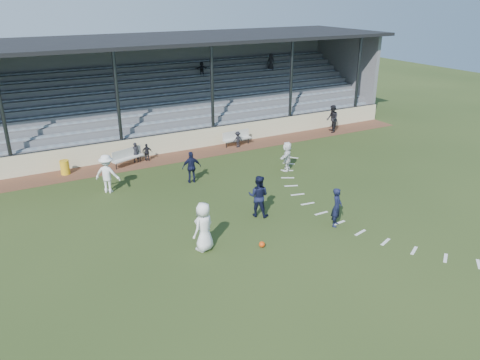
# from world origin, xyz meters

# --- Properties ---
(ground) EXTENTS (90.00, 90.00, 0.00)m
(ground) POSITION_xyz_m (0.00, 0.00, 0.00)
(ground) COLOR #2A3B18
(ground) RESTS_ON ground
(cinder_track) EXTENTS (34.00, 2.00, 0.02)m
(cinder_track) POSITION_xyz_m (0.00, 10.50, 0.01)
(cinder_track) COLOR brown
(cinder_track) RESTS_ON ground
(retaining_wall) EXTENTS (34.00, 0.18, 1.20)m
(retaining_wall) POSITION_xyz_m (0.00, 11.55, 0.60)
(retaining_wall) COLOR beige
(retaining_wall) RESTS_ON ground
(bench_left) EXTENTS (2.01, 1.15, 0.95)m
(bench_left) POSITION_xyz_m (-3.04, 10.50, 0.58)
(bench_left) COLOR beige
(bench_left) RESTS_ON cinder_track
(bench_right) EXTENTS (2.02, 0.60, 0.95)m
(bench_right) POSITION_xyz_m (4.28, 10.81, 0.58)
(bench_right) COLOR beige
(bench_right) RESTS_ON cinder_track
(trash_bin) EXTENTS (0.49, 0.49, 0.79)m
(trash_bin) POSITION_xyz_m (-6.49, 10.68, 0.41)
(trash_bin) COLOR gold
(trash_bin) RESTS_ON cinder_track
(football) EXTENTS (0.24, 0.24, 0.24)m
(football) POSITION_xyz_m (-1.10, -1.30, 0.12)
(football) COLOR #D5410C
(football) RESTS_ON ground
(player_white_lead) EXTENTS (1.15, 0.99, 1.98)m
(player_white_lead) POSITION_xyz_m (-3.15, -0.37, 0.99)
(player_white_lead) COLOR white
(player_white_lead) RESTS_ON ground
(player_navy_lead) EXTENTS (0.75, 0.71, 1.72)m
(player_navy_lead) POSITION_xyz_m (2.65, -1.22, 0.86)
(player_navy_lead) COLOR #121632
(player_navy_lead) RESTS_ON ground
(player_navy_mid) EXTENTS (1.17, 1.16, 1.91)m
(player_navy_mid) POSITION_xyz_m (0.21, 1.19, 0.96)
(player_navy_mid) COLOR #121632
(player_navy_mid) RESTS_ON ground
(player_white_wing) EXTENTS (1.45, 1.36, 1.96)m
(player_white_wing) POSITION_xyz_m (-5.00, 7.07, 0.98)
(player_white_wing) COLOR white
(player_white_wing) RESTS_ON ground
(player_navy_wing) EXTENTS (1.05, 0.59, 1.69)m
(player_navy_wing) POSITION_xyz_m (-0.82, 6.28, 0.85)
(player_navy_wing) COLOR #121632
(player_navy_wing) RESTS_ON ground
(player_white_back) EXTENTS (1.44, 1.43, 1.66)m
(player_white_back) POSITION_xyz_m (4.58, 5.41, 0.83)
(player_white_back) COLOR white
(player_white_back) RESTS_ON ground
(official) EXTENTS (1.09, 1.17, 1.94)m
(official) POSITION_xyz_m (11.70, 10.26, 0.99)
(official) COLOR black
(official) RESTS_ON cinder_track
(sub_left_near) EXTENTS (0.49, 0.38, 1.20)m
(sub_left_near) POSITION_xyz_m (-2.48, 10.75, 0.62)
(sub_left_near) COLOR black
(sub_left_near) RESTS_ON cinder_track
(sub_left_far) EXTENTS (0.67, 0.44, 1.05)m
(sub_left_far) POSITION_xyz_m (-1.82, 10.63, 0.55)
(sub_left_far) COLOR black
(sub_left_far) RESTS_ON cinder_track
(sub_right) EXTENTS (0.69, 0.41, 1.04)m
(sub_right) POSITION_xyz_m (4.14, 10.39, 0.54)
(sub_right) COLOR black
(sub_right) RESTS_ON cinder_track
(grandstand) EXTENTS (34.60, 9.00, 6.61)m
(grandstand) POSITION_xyz_m (0.01, 16.26, 2.20)
(grandstand) COLOR slate
(grandstand) RESTS_ON ground
(penalty_arc) EXTENTS (3.89, 14.63, 0.01)m
(penalty_arc) POSITION_xyz_m (4.12, 0.00, 0.01)
(penalty_arc) COLOR silver
(penalty_arc) RESTS_ON ground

